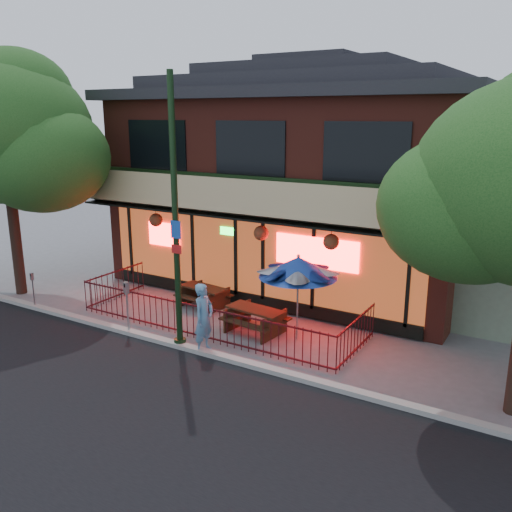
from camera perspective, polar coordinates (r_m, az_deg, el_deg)
The scene contains 12 objects.
ground at distance 15.04m, azimuth -7.02°, elevation -8.82°, with size 80.00×80.00×0.00m, color gray.
curb at distance 14.66m, azimuth -8.23°, elevation -9.25°, with size 80.00×0.25×0.12m, color #999993.
restaurant_building at distance 19.97m, azimuth 5.31°, elevation 9.30°, with size 12.96×9.49×8.05m.
patio_fence at distance 15.18m, azimuth -5.93°, elevation -6.00°, with size 8.44×2.62×1.00m.
street_light at distance 13.79m, azimuth -8.43°, elevation 2.71°, with size 0.43×0.32×7.00m.
street_tree_left at distance 19.57m, azimuth -24.84°, elevation 12.48°, with size 5.60×5.60×8.05m.
picnic_table_left at distance 17.38m, azimuth -5.52°, elevation -3.96°, with size 1.70×1.38×0.67m.
picnic_table_right at distance 15.30m, azimuth -0.07°, elevation -6.40°, with size 1.79×1.45×0.71m.
patio_umbrella at distance 14.39m, azimuth 4.46°, elevation -1.18°, with size 2.10×2.10×2.40m.
pedestrian at distance 14.01m, azimuth -5.51°, elevation -6.52°, with size 0.67×0.44×1.84m, color #598DB3.
parking_meter_near at distance 15.44m, azimuth -13.44°, elevation -4.42°, with size 0.16×0.15×1.52m.
parking_meter_far at distance 18.44m, azimuth -22.45°, elevation -2.77°, with size 0.12×0.11×1.18m.
Camera 1 is at (8.57, -10.84, 5.96)m, focal length 38.00 mm.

